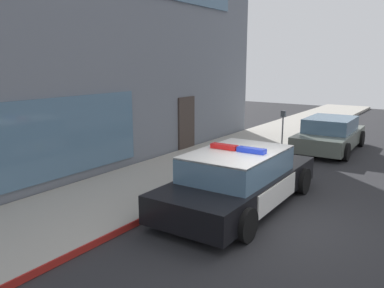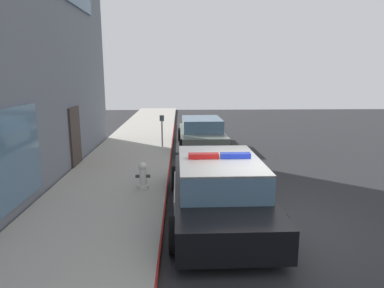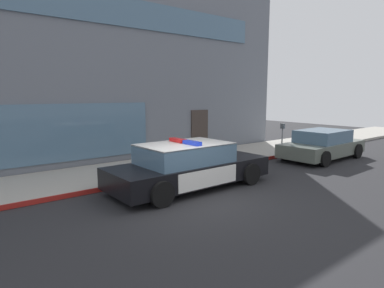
# 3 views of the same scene
# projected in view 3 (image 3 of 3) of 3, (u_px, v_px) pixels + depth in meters

# --- Properties ---
(ground) EXTENTS (48.00, 48.00, 0.00)m
(ground) POSITION_uv_depth(u_px,v_px,m) (192.00, 200.00, 8.78)
(ground) COLOR #262628
(sidewalk) EXTENTS (48.00, 3.13, 0.15)m
(sidewalk) POSITION_uv_depth(u_px,v_px,m) (126.00, 172.00, 11.75)
(sidewalk) COLOR #A39E93
(sidewalk) RESTS_ON ground
(curb_red_paint) EXTENTS (28.80, 0.04, 0.14)m
(curb_red_paint) POSITION_uv_depth(u_px,v_px,m) (148.00, 181.00, 10.52)
(curb_red_paint) COLOR maroon
(curb_red_paint) RESTS_ON ground
(police_cruiser) EXTENTS (5.13, 2.19, 1.49)m
(police_cruiser) POSITION_uv_depth(u_px,v_px,m) (189.00, 166.00, 9.90)
(police_cruiser) COLOR black
(police_cruiser) RESTS_ON ground
(fire_hydrant) EXTENTS (0.34, 0.39, 0.73)m
(fire_hydrant) POSITION_uv_depth(u_px,v_px,m) (189.00, 157.00, 12.27)
(fire_hydrant) COLOR silver
(fire_hydrant) RESTS_ON sidewalk
(car_down_street) EXTENTS (4.39, 2.12, 1.29)m
(car_down_street) POSITION_uv_depth(u_px,v_px,m) (322.00, 145.00, 14.35)
(car_down_street) COLOR #596056
(car_down_street) RESTS_ON ground
(parking_meter) EXTENTS (0.12, 0.18, 1.34)m
(parking_meter) POSITION_uv_depth(u_px,v_px,m) (282.00, 132.00, 15.27)
(parking_meter) COLOR slate
(parking_meter) RESTS_ON sidewalk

